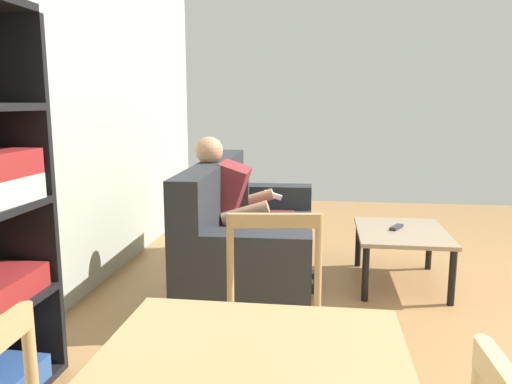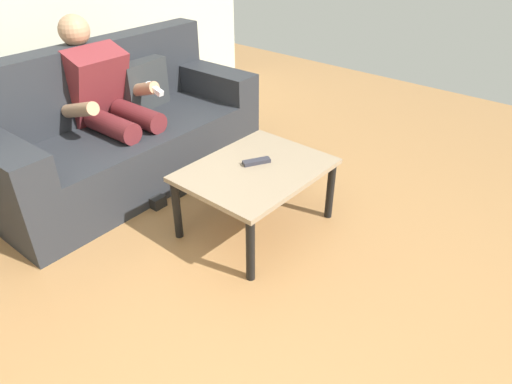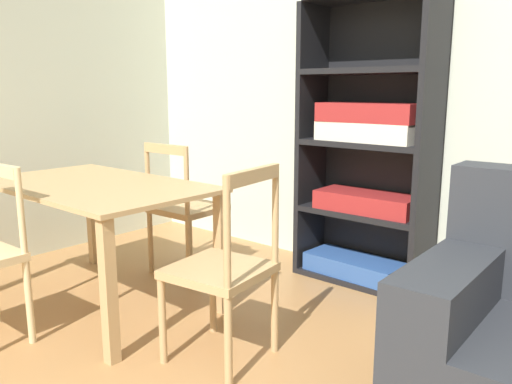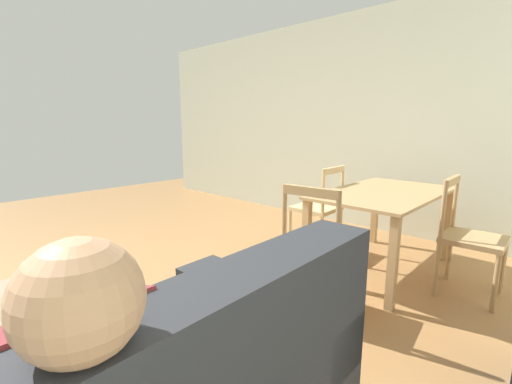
# 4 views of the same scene
# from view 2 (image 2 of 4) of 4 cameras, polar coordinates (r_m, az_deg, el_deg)

# --- Properties ---
(couch) EXTENTS (2.02, 0.91, 0.95)m
(couch) POSITION_cam_2_polar(r_m,az_deg,el_deg) (3.50, -16.46, 7.05)
(couch) COLOR #282B30
(couch) RESTS_ON ground_plane
(person_lounging) EXTENTS (0.60, 0.95, 1.15)m
(person_lounging) POSITION_cam_2_polar(r_m,az_deg,el_deg) (3.40, -17.91, 10.69)
(person_lounging) COLOR maroon
(person_lounging) RESTS_ON ground_plane
(coffee_table) EXTENTS (0.87, 0.67, 0.43)m
(coffee_table) POSITION_cam_2_polar(r_m,az_deg,el_deg) (2.75, 0.00, 2.06)
(coffee_table) COLOR gray
(coffee_table) RESTS_ON ground_plane
(tv_remote) EXTENTS (0.17, 0.12, 0.02)m
(tv_remote) POSITION_cam_2_polar(r_m,az_deg,el_deg) (2.77, 0.07, 3.83)
(tv_remote) COLOR #2D2D38
(tv_remote) RESTS_ON coffee_table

